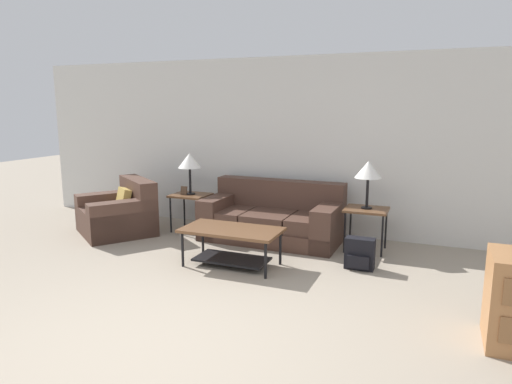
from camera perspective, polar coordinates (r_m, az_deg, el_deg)
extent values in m
plane|color=gray|center=(3.87, -12.92, -18.59)|extent=(24.00, 24.00, 0.00)
cube|color=silver|center=(6.86, 5.06, 5.77)|extent=(9.20, 0.06, 2.60)
cube|color=#4C3328|center=(6.52, 1.93, -5.09)|extent=(1.95, 0.98, 0.22)
cube|color=#4C3328|center=(6.70, -3.27, -2.81)|extent=(0.64, 0.86, 0.20)
cube|color=#4C3328|center=(6.45, 1.87, -3.34)|extent=(0.64, 0.86, 0.20)
cube|color=#4C3328|center=(6.25, 7.39, -3.87)|extent=(0.64, 0.86, 0.20)
cube|color=#4C3328|center=(6.71, 3.01, -0.16)|extent=(1.94, 0.30, 0.40)
cube|color=#4C3328|center=(6.80, -4.57, -2.88)|extent=(0.30, 0.95, 0.58)
cube|color=#4C3328|center=(6.23, 9.05, -4.24)|extent=(0.30, 0.95, 0.58)
cube|color=#4C3328|center=(7.16, -17.08, -3.37)|extent=(1.42, 1.40, 0.40)
cube|color=#4C3328|center=(7.18, -14.54, 0.05)|extent=(1.01, 0.83, 0.40)
cube|color=#4C3328|center=(7.53, -17.91, -2.14)|extent=(0.78, 0.93, 0.56)
cube|color=#4C3328|center=(6.77, -16.24, -3.43)|extent=(0.78, 0.93, 0.56)
cube|color=tan|center=(7.13, -16.28, -0.92)|extent=(0.39, 0.35, 0.36)
cube|color=brown|center=(5.41, -3.07, -4.77)|extent=(1.17, 0.62, 0.04)
cylinder|color=black|center=(5.51, -9.16, -7.10)|extent=(0.03, 0.03, 0.42)
cylinder|color=black|center=(5.07, 1.20, -8.55)|extent=(0.03, 0.03, 0.42)
cylinder|color=black|center=(5.92, -6.66, -5.77)|extent=(0.03, 0.03, 0.42)
cylinder|color=black|center=(5.51, 3.06, -6.96)|extent=(0.03, 0.03, 0.42)
cube|color=black|center=(5.52, -3.04, -8.36)|extent=(0.88, 0.43, 0.02)
cube|color=brown|center=(6.98, -8.19, -0.40)|extent=(0.55, 0.48, 0.03)
cylinder|color=black|center=(6.99, -10.62, -2.84)|extent=(0.03, 0.03, 0.54)
cylinder|color=black|center=(6.75, -7.23, -3.21)|extent=(0.03, 0.03, 0.54)
cylinder|color=black|center=(7.32, -8.95, -2.18)|extent=(0.03, 0.03, 0.54)
cylinder|color=black|center=(7.09, -5.67, -2.51)|extent=(0.03, 0.03, 0.54)
cube|color=brown|center=(6.11, 13.65, -2.16)|extent=(0.55, 0.48, 0.03)
cylinder|color=black|center=(6.03, 11.02, -5.02)|extent=(0.03, 0.03, 0.54)
cylinder|color=black|center=(5.96, 15.50, -5.38)|extent=(0.03, 0.03, 0.54)
cylinder|color=black|center=(6.41, 11.71, -4.11)|extent=(0.03, 0.03, 0.54)
cylinder|color=black|center=(6.35, 15.92, -4.45)|extent=(0.03, 0.03, 0.54)
cylinder|color=black|center=(6.97, -8.19, -0.21)|extent=(0.14, 0.14, 0.02)
cylinder|color=black|center=(6.94, -8.24, 1.43)|extent=(0.04, 0.04, 0.39)
cone|color=white|center=(6.90, -8.30, 3.92)|extent=(0.34, 0.34, 0.22)
cylinder|color=black|center=(6.11, 13.66, -1.94)|extent=(0.14, 0.14, 0.02)
cylinder|color=black|center=(6.07, 13.74, -0.07)|extent=(0.04, 0.04, 0.39)
cone|color=white|center=(6.02, 13.87, 2.76)|extent=(0.34, 0.34, 0.22)
cube|color=black|center=(5.51, 12.84, -7.48)|extent=(0.34, 0.16, 0.37)
cube|color=black|center=(5.44, 12.64, -8.54)|extent=(0.25, 0.05, 0.15)
cylinder|color=black|center=(5.62, 12.08, -6.91)|extent=(0.02, 0.02, 0.28)
cylinder|color=black|center=(5.59, 13.97, -7.08)|extent=(0.02, 0.02, 0.28)
cube|color=#4C3828|center=(6.94, -9.01, 0.18)|extent=(0.10, 0.04, 0.13)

